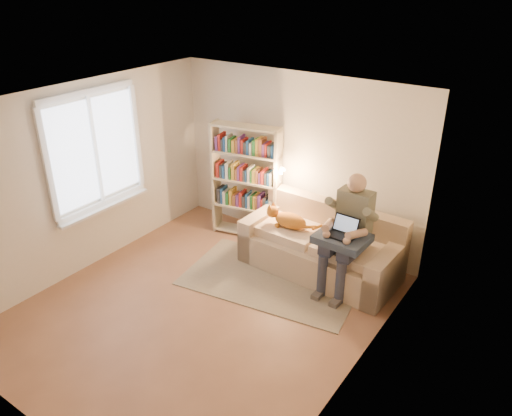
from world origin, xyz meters
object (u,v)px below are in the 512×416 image
Objects in this scene: sofa at (322,249)px; person at (348,227)px; laptop at (346,232)px; bookshelf at (246,176)px; cat at (285,219)px.

person reaches higher than sofa.
bookshelf is at bearing 165.62° from laptop.
sofa is 1.39× the size of person.
sofa is 0.81m from laptop.
person is at bearing -24.46° from bookshelf.
person is 4.58× the size of laptop.
sofa is at bearing 160.28° from person.
bookshelf reaches higher than person.
bookshelf is at bearing 169.46° from person.
bookshelf is at bearing 160.57° from cat.
person is 0.99m from cat.
person is at bearing -1.35° from cat.
laptop is (0.04, -0.15, 0.02)m from person.
person is 1.96m from bookshelf.
laptop is at bearing -28.29° from bookshelf.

